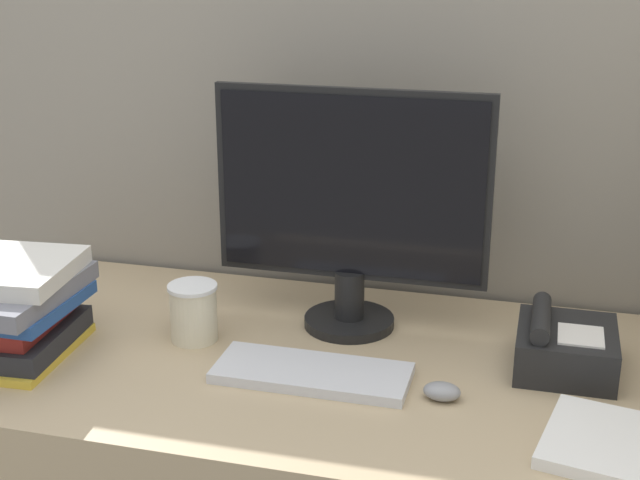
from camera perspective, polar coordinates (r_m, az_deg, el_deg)
cubicle_panel_rear at (r=2.14m, az=1.85°, el=-2.10°), size 1.93×0.04×1.52m
monitor at (r=1.81m, az=1.98°, el=1.97°), size 0.57×0.19×0.51m
keyboard at (r=1.69m, az=-0.51°, el=-8.51°), size 0.37×0.15×0.02m
mouse at (r=1.63m, az=7.81°, el=-9.58°), size 0.07×0.05×0.03m
coffee_cup at (r=1.83m, az=-8.10°, el=-4.60°), size 0.10×0.10×0.12m
book_stack at (r=1.85m, az=-19.04°, el=-4.11°), size 0.25×0.30×0.19m
desk_telephone at (r=1.77m, az=15.37°, el=-6.62°), size 0.18×0.21×0.12m
paper_pile at (r=1.55m, az=18.36°, el=-12.34°), size 0.26×0.26×0.02m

